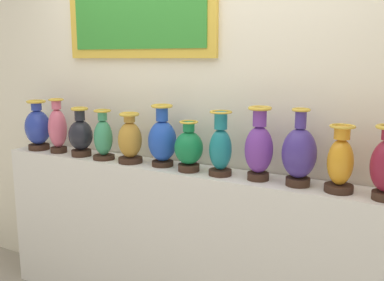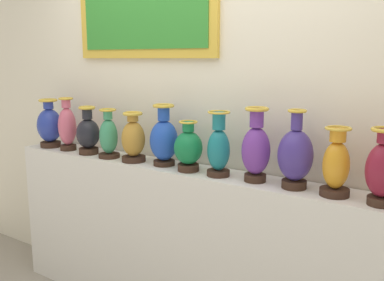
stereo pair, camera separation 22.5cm
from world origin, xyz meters
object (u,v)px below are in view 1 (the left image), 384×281
object	(u,v)px
vase_teal	(220,148)
vase_jade	(103,138)
vase_indigo	(299,154)
vase_amber	(340,162)
vase_onyx	(81,135)
vase_emerald	(188,148)
vase_violet	(259,148)
vase_ochre	(130,140)
vase_sapphire	(162,140)
vase_cobalt	(38,127)
vase_rose	(58,128)

from	to	relation	value
vase_teal	vase_jade	bearing A→B (deg)	-178.79
vase_indigo	vase_amber	bearing A→B (deg)	-2.33
vase_onyx	vase_amber	world-z (taller)	vase_amber
vase_emerald	vase_violet	distance (m)	0.44
vase_ochre	vase_indigo	bearing A→B (deg)	1.11
vase_onyx	vase_amber	xyz separation A→B (m)	(1.73, 0.02, 0.01)
vase_teal	vase_sapphire	bearing A→B (deg)	176.79
vase_violet	vase_teal	bearing A→B (deg)	-176.44
vase_violet	vase_sapphire	bearing A→B (deg)	179.19
vase_teal	vase_indigo	distance (m)	0.45
vase_teal	vase_violet	bearing A→B (deg)	3.56
vase_jade	vase_onyx	bearing A→B (deg)	179.39
vase_emerald	vase_amber	xyz separation A→B (m)	(0.88, 0.01, 0.02)
vase_teal	vase_emerald	bearing A→B (deg)	-177.68
vase_cobalt	vase_onyx	bearing A→B (deg)	-0.98
vase_ochre	vase_violet	xyz separation A→B (m)	(0.87, 0.02, 0.04)
vase_onyx	vase_ochre	bearing A→B (deg)	1.13
vase_ochre	vase_emerald	size ratio (longest dim) A/B	1.08
vase_onyx	vase_teal	world-z (taller)	vase_teal
vase_rose	vase_amber	xyz separation A→B (m)	(1.96, 0.02, -0.02)
vase_jade	vase_emerald	world-z (taller)	vase_jade
vase_ochre	vase_indigo	xyz separation A→B (m)	(1.10, 0.02, 0.03)
vase_cobalt	vase_rose	world-z (taller)	vase_rose
vase_violet	vase_amber	size ratio (longest dim) A/B	1.20
vase_indigo	vase_teal	bearing A→B (deg)	-178.28
vase_sapphire	vase_emerald	size ratio (longest dim) A/B	1.28
vase_jade	vase_ochre	xyz separation A→B (m)	(0.21, 0.01, 0.00)
vase_emerald	vase_amber	size ratio (longest dim) A/B	0.88
vase_jade	vase_indigo	xyz separation A→B (m)	(1.31, 0.03, 0.03)
vase_onyx	vase_sapphire	distance (m)	0.65
vase_cobalt	vase_jade	distance (m)	0.63
vase_violet	vase_amber	xyz separation A→B (m)	(0.44, -0.01, -0.03)
vase_emerald	vase_jade	bearing A→B (deg)	-179.15
vase_indigo	vase_amber	size ratio (longest dim) A/B	1.20
vase_emerald	vase_indigo	size ratio (longest dim) A/B	0.73
vase_violet	vase_amber	distance (m)	0.44
vase_ochre	vase_onyx	bearing A→B (deg)	-178.87
vase_rose	vase_teal	xyz separation A→B (m)	(1.29, 0.01, -0.01)
vase_sapphire	vase_teal	world-z (taller)	vase_sapphire
vase_violet	vase_indigo	xyz separation A→B (m)	(0.23, -0.00, -0.01)
vase_rose	vase_sapphire	xyz separation A→B (m)	(0.87, 0.03, -0.01)
vase_onyx	vase_teal	bearing A→B (deg)	0.86
vase_ochre	vase_amber	size ratio (longest dim) A/B	0.95
vase_jade	vase_cobalt	bearing A→B (deg)	179.14
vase_rose	vase_jade	world-z (taller)	vase_rose
vase_rose	vase_emerald	bearing A→B (deg)	0.15
vase_jade	vase_teal	size ratio (longest dim) A/B	0.89
vase_cobalt	vase_indigo	world-z (taller)	vase_indigo
vase_sapphire	vase_indigo	bearing A→B (deg)	-0.63
vase_cobalt	vase_sapphire	bearing A→B (deg)	1.69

